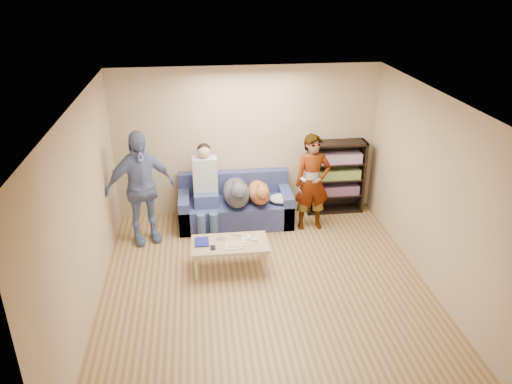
{
  "coord_description": "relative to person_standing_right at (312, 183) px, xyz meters",
  "views": [
    {
      "loc": [
        -0.83,
        -5.56,
        4.05
      ],
      "look_at": [
        0.0,
        1.2,
        0.95
      ],
      "focal_mm": 35.0,
      "sensor_mm": 36.0,
      "label": 1
    }
  ],
  "objects": [
    {
      "name": "held_controller",
      "position": [
        -0.2,
        -0.2,
        0.15
      ],
      "size": [
        0.07,
        0.12,
        0.03
      ],
      "primitive_type": "cube",
      "rotation": [
        0.0,
        0.0,
        0.38
      ],
      "color": "white",
      "rests_on": "person_standing_right"
    },
    {
      "name": "coffee_table",
      "position": [
        -1.44,
        -1.1,
        -0.44
      ],
      "size": [
        1.1,
        0.6,
        0.42
      ],
      "color": "tan",
      "rests_on": "ground"
    },
    {
      "name": "magazine",
      "position": [
        -1.36,
        -1.18,
        -0.37
      ],
      "size": [
        0.22,
        0.17,
        0.01
      ],
      "primitive_type": "cube",
      "color": "#B6AA92",
      "rests_on": "coffee_table"
    },
    {
      "name": "wall_right",
      "position": [
        1.25,
        -1.75,
        0.49
      ],
      "size": [
        0.0,
        5.0,
        5.0
      ],
      "primitive_type": "plane",
      "rotation": [
        1.57,
        0.0,
        -1.57
      ],
      "color": "tan",
      "rests_on": "ground"
    },
    {
      "name": "headphone_cup_a",
      "position": [
        -1.24,
        -1.12,
        -0.38
      ],
      "size": [
        0.07,
        0.07,
        0.02
      ],
      "primitive_type": "cylinder",
      "color": "silver",
      "rests_on": "coffee_table"
    },
    {
      "name": "ground",
      "position": [
        -1.0,
        -1.75,
        -0.81
      ],
      "size": [
        5.0,
        5.0,
        0.0
      ],
      "primitive_type": "plane",
      "color": "brown",
      "rests_on": "ground"
    },
    {
      "name": "ceiling",
      "position": [
        -1.0,
        -1.75,
        1.79
      ],
      "size": [
        5.0,
        5.0,
        0.0
      ],
      "primitive_type": "plane",
      "rotation": [
        3.14,
        0.0,
        0.0
      ],
      "color": "white",
      "rests_on": "ground"
    },
    {
      "name": "headphone_cup_b",
      "position": [
        -1.24,
        -1.04,
        -0.38
      ],
      "size": [
        0.07,
        0.07,
        0.02
      ],
      "primitive_type": "cylinder",
      "color": "white",
      "rests_on": "coffee_table"
    },
    {
      "name": "wall_front",
      "position": [
        -1.0,
        -4.25,
        0.49
      ],
      "size": [
        4.5,
        0.0,
        4.5
      ],
      "primitive_type": "plane",
      "rotation": [
        -1.57,
        0.0,
        0.0
      ],
      "color": "tan",
      "rests_on": "ground"
    },
    {
      "name": "pen_black",
      "position": [
        -1.32,
        -0.92,
        -0.39
      ],
      "size": [
        0.13,
        0.08,
        0.01
      ],
      "primitive_type": "cylinder",
      "rotation": [
        0.0,
        1.57,
        -0.52
      ],
      "color": "black",
      "rests_on": "coffee_table"
    },
    {
      "name": "wall_back",
      "position": [
        -1.0,
        0.75,
        0.49
      ],
      "size": [
        4.5,
        0.0,
        4.5
      ],
      "primitive_type": "plane",
      "rotation": [
        1.57,
        0.0,
        0.0
      ],
      "color": "tan",
      "rests_on": "ground"
    },
    {
      "name": "camera_silver",
      "position": [
        -1.56,
        -0.98,
        -0.37
      ],
      "size": [
        0.11,
        0.06,
        0.05
      ],
      "primitive_type": "cube",
      "color": "#BCBDC1",
      "rests_on": "coffee_table"
    },
    {
      "name": "sofa",
      "position": [
        -1.25,
        0.35,
        -0.53
      ],
      "size": [
        1.9,
        0.85,
        0.82
      ],
      "color": "#515B93",
      "rests_on": "ground"
    },
    {
      "name": "wallet",
      "position": [
        -1.69,
        -1.22,
        -0.39
      ],
      "size": [
        0.07,
        0.12,
        0.02
      ],
      "primitive_type": "cube",
      "color": "black",
      "rests_on": "coffee_table"
    },
    {
      "name": "controller_a",
      "position": [
        -1.16,
        -1.0,
        -0.38
      ],
      "size": [
        0.04,
        0.13,
        0.03
      ],
      "primitive_type": "cube",
      "color": "white",
      "rests_on": "coffee_table"
    },
    {
      "name": "dog_tan",
      "position": [
        -0.86,
        0.15,
        -0.2
      ],
      "size": [
        0.36,
        1.14,
        0.52
      ],
      "color": "#B37136",
      "rests_on": "sofa"
    },
    {
      "name": "dog_gray",
      "position": [
        -1.24,
        0.11,
        -0.16
      ],
      "size": [
        0.44,
        1.26,
        0.64
      ],
      "color": "#4C4F56",
      "rests_on": "sofa"
    },
    {
      "name": "papers",
      "position": [
        -1.39,
        -1.2,
        -0.39
      ],
      "size": [
        0.26,
        0.2,
        0.02
      ],
      "primitive_type": "cube",
      "color": "silver",
      "rests_on": "coffee_table"
    },
    {
      "name": "controller_b",
      "position": [
        -1.08,
        -1.08,
        -0.38
      ],
      "size": [
        0.09,
        0.06,
        0.03
      ],
      "primitive_type": "cube",
      "color": "silver",
      "rests_on": "coffee_table"
    },
    {
      "name": "person_standing_right",
      "position": [
        0.0,
        0.0,
        0.0
      ],
      "size": [
        0.6,
        0.4,
        1.63
      ],
      "primitive_type": "imported",
      "rotation": [
        0.0,
        0.0,
        0.03
      ],
      "color": "gray",
      "rests_on": "ground"
    },
    {
      "name": "notebook_blue",
      "position": [
        -1.84,
        -1.05,
        -0.38
      ],
      "size": [
        0.2,
        0.26,
        0.03
      ],
      "primitive_type": "cube",
      "color": "navy",
      "rests_on": "coffee_table"
    },
    {
      "name": "pen_orange",
      "position": [
        -1.46,
        -1.26,
        -0.39
      ],
      "size": [
        0.13,
        0.06,
        0.01
      ],
      "primitive_type": "cylinder",
      "rotation": [
        0.0,
        1.57,
        0.35
      ],
      "color": "orange",
      "rests_on": "coffee_table"
    },
    {
      "name": "person_seated",
      "position": [
        -1.74,
        0.22,
        -0.04
      ],
      "size": [
        0.4,
        0.73,
        1.47
      ],
      "color": "#3A4D80",
      "rests_on": "sofa"
    },
    {
      "name": "bookshelf",
      "position": [
        0.55,
        0.58,
        -0.13
      ],
      "size": [
        1.0,
        0.34,
        1.3
      ],
      "color": "black",
      "rests_on": "ground"
    },
    {
      "name": "person_standing_left",
      "position": [
        -2.74,
        -0.12,
        0.11
      ],
      "size": [
        1.17,
        0.8,
        1.84
      ],
      "primitive_type": "imported",
      "rotation": [
        0.0,
        0.0,
        0.35
      ],
      "color": "#7082B4",
      "rests_on": "ground"
    },
    {
      "name": "blanket",
      "position": [
        -0.5,
        0.13,
        -0.32
      ],
      "size": [
        0.38,
        0.33,
        0.13
      ],
      "primitive_type": "ellipsoid",
      "color": "#B8B8BD",
      "rests_on": "sofa"
    },
    {
      "name": "wall_left",
      "position": [
        -3.25,
        -1.75,
        0.49
      ],
      "size": [
        0.0,
        5.0,
        5.0
      ],
      "primitive_type": "plane",
      "rotation": [
        1.57,
        0.0,
        1.57
      ],
      "color": "tan",
      "rests_on": "ground"
    }
  ]
}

